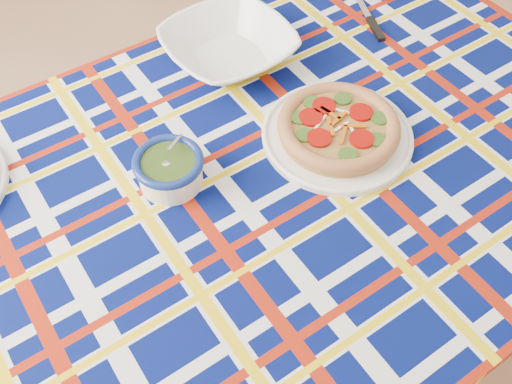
{
  "coord_description": "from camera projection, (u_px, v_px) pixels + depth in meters",
  "views": [
    {
      "loc": [
        -0.37,
        -1.18,
        1.52
      ],
      "look_at": [
        -0.25,
        -0.58,
        0.73
      ],
      "focal_mm": 40.0,
      "sensor_mm": 36.0,
      "label": 1
    }
  ],
  "objects": [
    {
      "name": "floor",
      "position": [
        293.0,
        179.0,
        1.95
      ],
      "size": [
        4.0,
        4.0,
        0.0
      ],
      "primitive_type": "plane",
      "color": "#A07152",
      "rests_on": "ground"
    },
    {
      "name": "dining_table",
      "position": [
        267.0,
        199.0,
        1.1
      ],
      "size": [
        1.75,
        1.45,
        0.7
      ],
      "rotation": [
        0.0,
        0.0,
        0.4
      ],
      "color": "brown",
      "rests_on": "floor"
    },
    {
      "name": "tablecloth",
      "position": [
        267.0,
        192.0,
        1.08
      ],
      "size": [
        1.79,
        1.49,
        0.1
      ],
      "primitive_type": null,
      "rotation": [
        0.0,
        0.0,
        0.4
      ],
      "color": "#040D4D",
      "rests_on": "dining_table"
    },
    {
      "name": "main_focaccia_plate",
      "position": [
        338.0,
        127.0,
        1.08
      ],
      "size": [
        0.37,
        0.37,
        0.06
      ],
      "primitive_type": null,
      "rotation": [
        0.0,
        0.0,
        0.29
      ],
      "color": "olive",
      "rests_on": "tablecloth"
    },
    {
      "name": "pesto_bowl",
      "position": [
        169.0,
        168.0,
        1.01
      ],
      "size": [
        0.17,
        0.17,
        0.08
      ],
      "primitive_type": null,
      "rotation": [
        0.0,
        0.0,
        0.47
      ],
      "color": "#1F350E",
      "rests_on": "tablecloth"
    },
    {
      "name": "serving_bowl",
      "position": [
        228.0,
        47.0,
        1.22
      ],
      "size": [
        0.36,
        0.36,
        0.07
      ],
      "primitive_type": "imported",
      "rotation": [
        0.0,
        0.0,
        0.42
      ],
      "color": "white",
      "rests_on": "tablecloth"
    },
    {
      "name": "table_knife",
      "position": [
        362.0,
        5.0,
        1.36
      ],
      "size": [
        0.02,
        0.22,
        0.01
      ],
      "primitive_type": null,
      "rotation": [
        0.0,
        0.0,
        1.59
      ],
      "color": "silver",
      "rests_on": "tablecloth"
    }
  ]
}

